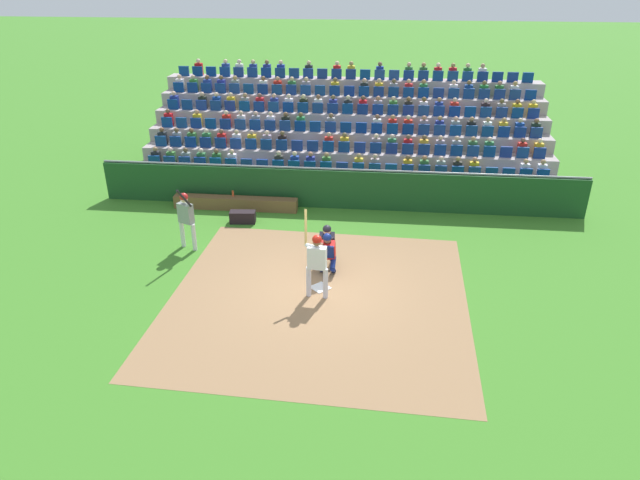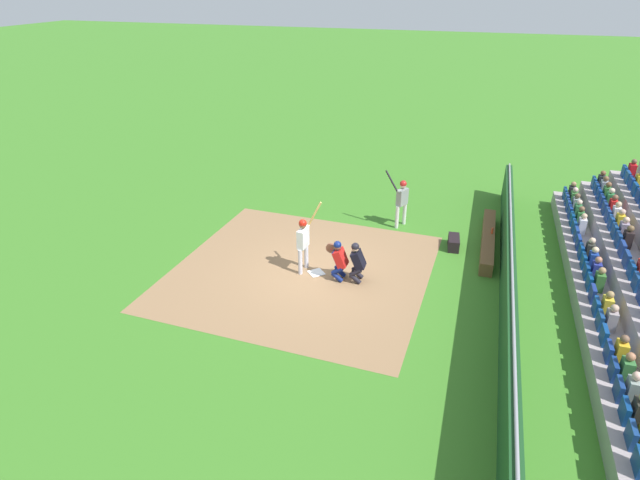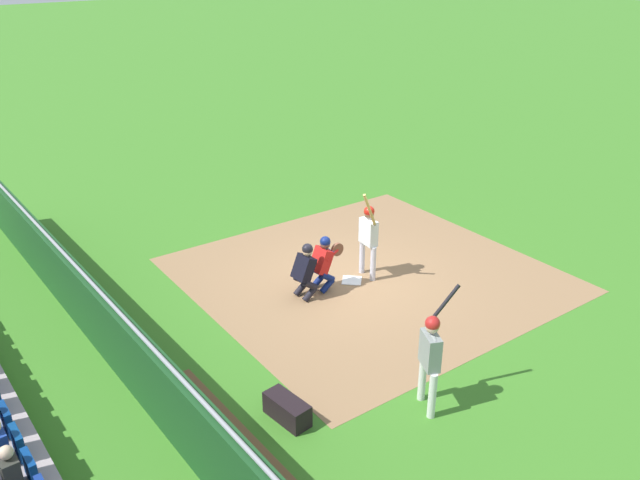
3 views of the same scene
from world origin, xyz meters
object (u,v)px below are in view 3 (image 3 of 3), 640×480
(home_plate_marker, at_px, (352,280))
(equipment_duffel_bag, at_px, (287,409))
(dugout_bench, at_px, (246,456))
(home_plate_umpire, at_px, (305,269))
(on_deck_batter, at_px, (430,352))
(water_bottle_on_bench, at_px, (243,446))
(catcher_crouching, at_px, (324,260))
(batter_at_plate, at_px, (368,234))

(home_plate_marker, relative_size, equipment_duffel_bag, 0.52)
(home_plate_marker, relative_size, dugout_bench, 0.10)
(home_plate_umpire, relative_size, on_deck_batter, 0.61)
(water_bottle_on_bench, bearing_deg, catcher_crouching, 130.42)
(home_plate_marker, relative_size, batter_at_plate, 0.20)
(batter_at_plate, distance_m, equipment_duffel_bag, 5.33)
(equipment_duffel_bag, bearing_deg, on_deck_batter, 54.49)
(home_plate_umpire, xyz_separation_m, dugout_bench, (3.57, -3.72, -0.48))
(batter_at_plate, relative_size, home_plate_umpire, 1.75)
(catcher_crouching, relative_size, on_deck_batter, 0.61)
(equipment_duffel_bag, relative_size, on_deck_batter, 0.40)
(catcher_crouching, bearing_deg, batter_at_plate, 82.64)
(catcher_crouching, relative_size, dugout_bench, 0.30)
(batter_at_plate, bearing_deg, home_plate_marker, -96.58)
(on_deck_batter, bearing_deg, equipment_duffel_bag, -119.99)
(home_plate_umpire, bearing_deg, catcher_crouching, 95.45)
(home_plate_umpire, bearing_deg, batter_at_plate, 86.72)
(batter_at_plate, xyz_separation_m, home_plate_umpire, (-0.10, -1.71, -0.40))
(home_plate_marker, bearing_deg, batter_at_plate, 83.42)
(on_deck_batter, bearing_deg, home_plate_umpire, 172.00)
(home_plate_marker, distance_m, equipment_duffel_bag, 4.94)
(water_bottle_on_bench, xyz_separation_m, equipment_duffel_bag, (-0.61, 1.20, -0.34))
(catcher_crouching, bearing_deg, dugout_bench, -49.70)
(home_plate_umpire, bearing_deg, on_deck_batter, -8.00)
(home_plate_umpire, relative_size, water_bottle_on_bench, 6.43)
(home_plate_umpire, height_order, dugout_bench, home_plate_umpire)
(batter_at_plate, xyz_separation_m, on_deck_batter, (4.13, -2.31, 0.01))
(home_plate_marker, xyz_separation_m, on_deck_batter, (4.18, -1.88, 1.09))
(home_plate_marker, bearing_deg, catcher_crouching, -97.80)
(catcher_crouching, bearing_deg, home_plate_marker, 82.20)
(on_deck_batter, bearing_deg, batter_at_plate, 150.79)
(batter_at_plate, bearing_deg, equipment_duffel_bag, -55.69)
(home_plate_umpire, distance_m, on_deck_batter, 4.29)
(home_plate_marker, xyz_separation_m, catcher_crouching, (-0.10, -0.74, 0.70))
(home_plate_marker, xyz_separation_m, equipment_duffel_bag, (3.01, -3.91, 0.18))
(home_plate_umpire, bearing_deg, equipment_duffel_bag, -40.61)
(catcher_crouching, xyz_separation_m, home_plate_umpire, (0.05, -0.55, -0.02))
(home_plate_marker, distance_m, on_deck_batter, 4.71)
(batter_at_plate, bearing_deg, home_plate_umpire, -93.28)
(batter_at_plate, xyz_separation_m, dugout_bench, (3.47, -5.43, -0.88))
(home_plate_marker, bearing_deg, on_deck_batter, -24.28)
(home_plate_marker, relative_size, on_deck_batter, 0.21)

